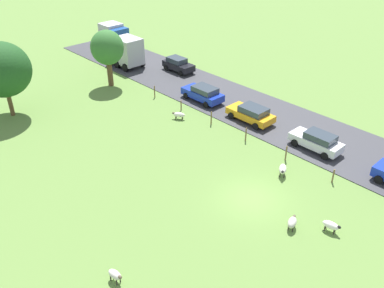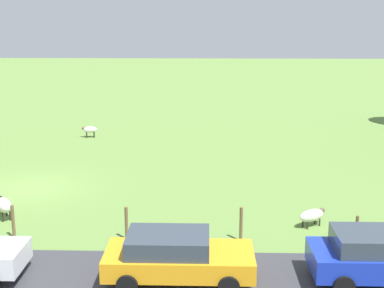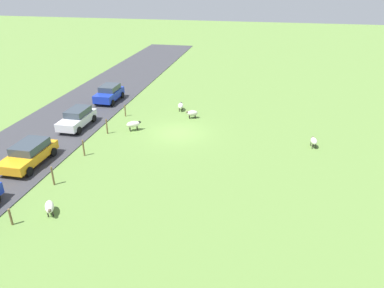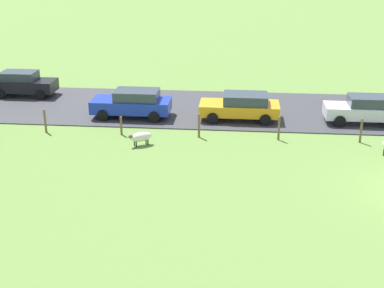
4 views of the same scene
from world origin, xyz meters
name	(u,v)px [view 1 (image 1 of 4)]	position (x,y,z in m)	size (l,w,h in m)	color
ground_plane	(251,199)	(0.00, 0.00, 0.00)	(160.00, 160.00, 0.00)	olive
road_strip	(333,143)	(10.96, 0.00, 0.03)	(8.00, 80.00, 0.06)	#38383D
sheep_0	(292,222)	(-0.47, -3.66, 0.50)	(1.15, 0.84, 0.77)	beige
sheep_1	(179,115)	(4.37, 12.51, 0.46)	(1.02, 1.23, 0.69)	silver
sheep_2	(115,275)	(-11.01, 0.51, 0.53)	(0.57, 1.05, 0.76)	silver
sheep_3	(283,169)	(3.88, 0.22, 0.58)	(1.28, 1.09, 0.85)	silver
sheep_4	(331,225)	(1.06, -5.49, 0.50)	(0.66, 1.20, 0.75)	white
tree_1	(2,70)	(-6.82, 24.24, 4.64)	(5.26, 5.26, 7.19)	brown
tree_2	(107,48)	(4.31, 23.94, 4.30)	(3.57, 3.57, 6.24)	brown
fence_post_0	(333,176)	(5.84, -2.87, 0.57)	(0.12, 0.12, 1.14)	brown
fence_post_1	(286,153)	(5.84, 1.31, 0.65)	(0.12, 0.12, 1.30)	brown
fence_post_2	(246,134)	(5.84, 5.49, 0.63)	(0.12, 0.12, 1.27)	brown
fence_post_3	(211,118)	(5.84, 9.66, 0.65)	(0.12, 0.12, 1.30)	brown
fence_post_4	(181,105)	(5.84, 13.84, 0.51)	(0.12, 0.12, 1.02)	brown
fence_post_5	(155,92)	(5.84, 18.01, 0.65)	(0.12, 0.12, 1.29)	brown
truck_0	(114,35)	(12.58, 35.43, 1.74)	(2.86, 3.89, 3.14)	#1E4C99
truck_1	(126,51)	(9.20, 27.71, 1.96)	(2.84, 4.51, 3.64)	#B21919
car_1	(251,113)	(8.96, 7.48, 0.85)	(2.18, 4.56, 1.51)	orange
car_2	(203,93)	(8.87, 13.80, 0.89)	(2.13, 4.58, 1.60)	#1933B2
car_3	(317,141)	(8.96, 0.49, 0.87)	(1.94, 4.35, 1.57)	silver
car_4	(178,64)	(12.69, 21.96, 0.90)	(1.99, 4.12, 1.62)	black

